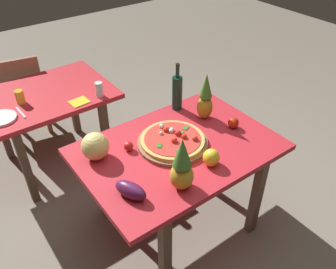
{
  "coord_description": "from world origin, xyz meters",
  "views": [
    {
      "loc": [
        -1.11,
        -1.39,
        2.16
      ],
      "look_at": [
        -0.01,
        0.09,
        0.78
      ],
      "focal_mm": 37.32,
      "sensor_mm": 36.0,
      "label": 1
    }
  ],
  "objects_px": {
    "pineapple_right": "(182,167)",
    "eggplant": "(131,190)",
    "tomato_beside_pepper": "(233,123)",
    "display_table": "(178,157)",
    "dining_chair": "(22,91)",
    "drinking_glass_water": "(99,89)",
    "dinner_plate": "(1,118)",
    "napkin_folded": "(79,102)",
    "bell_pepper": "(211,158)",
    "knife_utensil": "(21,112)",
    "wine_bottle": "(177,92)",
    "pizza_board": "(173,143)",
    "background_table": "(46,104)",
    "melon": "(95,146)",
    "tomato_at_corner": "(129,146)",
    "pizza": "(173,139)",
    "pineapple_left": "(205,99)",
    "drinking_glass_juice": "(20,97)"
  },
  "relations": [
    {
      "from": "tomato_at_corner",
      "to": "dinner_plate",
      "type": "distance_m",
      "value": 1.02
    },
    {
      "from": "knife_utensil",
      "to": "bell_pepper",
      "type": "bearing_deg",
      "value": -62.67
    },
    {
      "from": "pineapple_right",
      "to": "tomato_beside_pepper",
      "type": "bearing_deg",
      "value": 20.38
    },
    {
      "from": "display_table",
      "to": "bell_pepper",
      "type": "xyz_separation_m",
      "value": [
        0.06,
        -0.25,
        0.14
      ]
    },
    {
      "from": "dining_chair",
      "to": "pizza_board",
      "type": "distance_m",
      "value": 1.86
    },
    {
      "from": "display_table",
      "to": "drinking_glass_juice",
      "type": "distance_m",
      "value": 1.33
    },
    {
      "from": "eggplant",
      "to": "melon",
      "type": "bearing_deg",
      "value": 89.95
    },
    {
      "from": "pizza",
      "to": "pizza_board",
      "type": "bearing_deg",
      "value": -162.22
    },
    {
      "from": "drinking_glass_water",
      "to": "dinner_plate",
      "type": "bearing_deg",
      "value": 170.09
    },
    {
      "from": "dinner_plate",
      "to": "napkin_folded",
      "type": "distance_m",
      "value": 0.57
    },
    {
      "from": "dining_chair",
      "to": "tomato_beside_pepper",
      "type": "relative_size",
      "value": 11.04
    },
    {
      "from": "eggplant",
      "to": "dining_chair",
      "type": "bearing_deg",
      "value": 90.61
    },
    {
      "from": "napkin_folded",
      "to": "tomato_beside_pepper",
      "type": "bearing_deg",
      "value": -52.82
    },
    {
      "from": "pineapple_right",
      "to": "tomato_beside_pepper",
      "type": "height_order",
      "value": "pineapple_right"
    },
    {
      "from": "bell_pepper",
      "to": "knife_utensil",
      "type": "distance_m",
      "value": 1.48
    },
    {
      "from": "dining_chair",
      "to": "dinner_plate",
      "type": "xyz_separation_m",
      "value": [
        -0.34,
        -0.8,
        0.26
      ]
    },
    {
      "from": "pizza_board",
      "to": "pineapple_left",
      "type": "height_order",
      "value": "pineapple_left"
    },
    {
      "from": "eggplant",
      "to": "background_table",
      "type": "bearing_deg",
      "value": 89.37
    },
    {
      "from": "pineapple_left",
      "to": "pineapple_right",
      "type": "height_order",
      "value": "pineapple_left"
    },
    {
      "from": "display_table",
      "to": "dining_chair",
      "type": "height_order",
      "value": "dining_chair"
    },
    {
      "from": "pizza_board",
      "to": "drinking_glass_water",
      "type": "relative_size",
      "value": 3.88
    },
    {
      "from": "drinking_glass_water",
      "to": "pineapple_right",
      "type": "bearing_deg",
      "value": -94.87
    },
    {
      "from": "dining_chair",
      "to": "pizza_board",
      "type": "height_order",
      "value": "dining_chair"
    },
    {
      "from": "pizza_board",
      "to": "wine_bottle",
      "type": "bearing_deg",
      "value": 48.7
    },
    {
      "from": "display_table",
      "to": "pizza",
      "type": "distance_m",
      "value": 0.13
    },
    {
      "from": "tomato_beside_pepper",
      "to": "dinner_plate",
      "type": "bearing_deg",
      "value": 140.1
    },
    {
      "from": "background_table",
      "to": "eggplant",
      "type": "height_order",
      "value": "eggplant"
    },
    {
      "from": "wine_bottle",
      "to": "tomato_at_corner",
      "type": "height_order",
      "value": "wine_bottle"
    },
    {
      "from": "pizza_board",
      "to": "bell_pepper",
      "type": "height_order",
      "value": "bell_pepper"
    },
    {
      "from": "tomato_beside_pepper",
      "to": "background_table",
      "type": "bearing_deg",
      "value": 125.81
    },
    {
      "from": "melon",
      "to": "dinner_plate",
      "type": "distance_m",
      "value": 0.88
    },
    {
      "from": "pineapple_right",
      "to": "eggplant",
      "type": "relative_size",
      "value": 1.7
    },
    {
      "from": "wine_bottle",
      "to": "tomato_at_corner",
      "type": "relative_size",
      "value": 5.91
    },
    {
      "from": "display_table",
      "to": "knife_utensil",
      "type": "bearing_deg",
      "value": 124.49
    },
    {
      "from": "background_table",
      "to": "tomato_at_corner",
      "type": "xyz_separation_m",
      "value": [
        0.18,
        -1.03,
        0.13
      ]
    },
    {
      "from": "background_table",
      "to": "eggplant",
      "type": "distance_m",
      "value": 1.4
    },
    {
      "from": "display_table",
      "to": "wine_bottle",
      "type": "distance_m",
      "value": 0.52
    },
    {
      "from": "pineapple_right",
      "to": "tomato_at_corner",
      "type": "xyz_separation_m",
      "value": [
        -0.07,
        0.46,
        -0.12
      ]
    },
    {
      "from": "eggplant",
      "to": "tomato_beside_pepper",
      "type": "xyz_separation_m",
      "value": [
        0.92,
        0.13,
        -0.01
      ]
    },
    {
      "from": "pineapple_right",
      "to": "eggplant",
      "type": "bearing_deg",
      "value": 158.27
    },
    {
      "from": "dinner_plate",
      "to": "napkin_folded",
      "type": "bearing_deg",
      "value": -11.88
    },
    {
      "from": "wine_bottle",
      "to": "tomato_beside_pepper",
      "type": "bearing_deg",
      "value": -69.05
    },
    {
      "from": "wine_bottle",
      "to": "bell_pepper",
      "type": "distance_m",
      "value": 0.67
    },
    {
      "from": "background_table",
      "to": "display_table",
      "type": "bearing_deg",
      "value": -68.99
    },
    {
      "from": "tomato_at_corner",
      "to": "drinking_glass_juice",
      "type": "relative_size",
      "value": 0.58
    },
    {
      "from": "tomato_beside_pepper",
      "to": "drinking_glass_water",
      "type": "distance_m",
      "value": 1.09
    },
    {
      "from": "drinking_glass_water",
      "to": "pizza_board",
      "type": "bearing_deg",
      "value": -83.76
    },
    {
      "from": "knife_utensil",
      "to": "display_table",
      "type": "bearing_deg",
      "value": -58.93
    },
    {
      "from": "tomato_at_corner",
      "to": "dinner_plate",
      "type": "bearing_deg",
      "value": 123.43
    },
    {
      "from": "pizza_board",
      "to": "tomato_at_corner",
      "type": "xyz_separation_m",
      "value": [
        -0.26,
        0.12,
        0.02
      ]
    }
  ]
}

